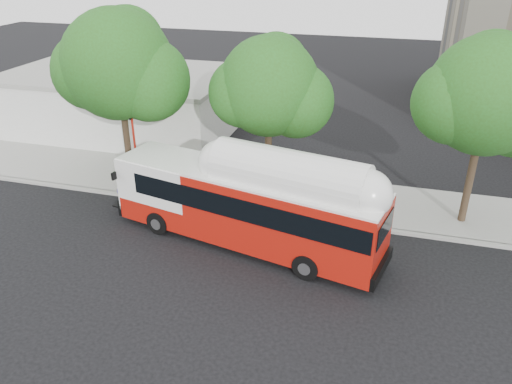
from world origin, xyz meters
TOP-DOWN VIEW (x-y plane):
  - ground at (0.00, 0.00)m, footprint 120.00×120.00m
  - sidewalk at (0.00, 6.50)m, footprint 60.00×5.00m
  - curb_strip at (0.00, 3.90)m, footprint 60.00×0.30m
  - red_curb_segment at (-3.00, 3.90)m, footprint 10.00×0.32m
  - street_tree_left at (-8.53, 5.56)m, footprint 6.67×5.80m
  - street_tree_mid at (-0.59, 6.06)m, footprint 5.75×5.00m
  - street_tree_right at (9.44, 5.86)m, footprint 6.21×5.40m
  - low_commercial_bldg at (-14.00, 14.00)m, footprint 16.20×10.20m
  - transit_bus at (-0.71, 1.13)m, footprint 13.68×5.39m
  - signal_pole at (-8.02, 4.60)m, footprint 0.13×0.43m

SIDE VIEW (x-z plane):
  - ground at x=0.00m, z-range 0.00..0.00m
  - sidewalk at x=0.00m, z-range 0.00..0.15m
  - curb_strip at x=0.00m, z-range 0.00..0.15m
  - red_curb_segment at x=-3.00m, z-range 0.00..0.16m
  - transit_bus at x=-0.71m, z-range -0.13..3.86m
  - low_commercial_bldg at x=-14.00m, z-range 0.03..4.28m
  - signal_pole at x=-8.02m, z-range 0.06..4.58m
  - street_tree_mid at x=-0.59m, z-range 1.60..10.22m
  - street_tree_right at x=9.44m, z-range 1.67..10.85m
  - street_tree_left at x=-8.53m, z-range 1.73..11.47m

